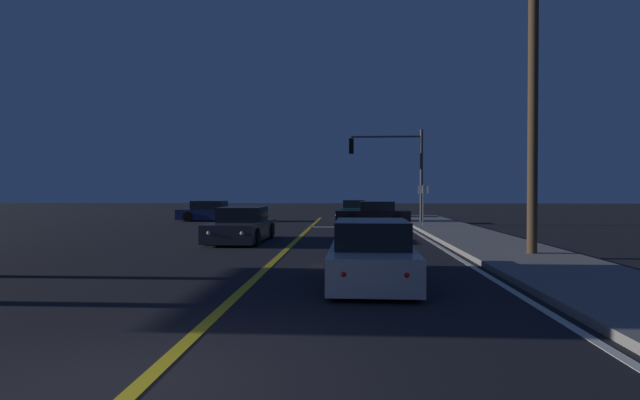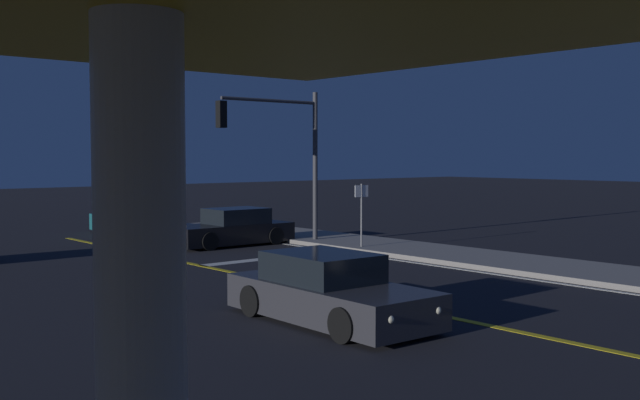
{
  "view_description": "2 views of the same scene",
  "coord_description": "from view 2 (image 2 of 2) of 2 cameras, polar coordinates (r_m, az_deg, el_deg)",
  "views": [
    {
      "loc": [
        2.09,
        -4.77,
        1.95
      ],
      "look_at": [
        0.57,
        21.68,
        1.51
      ],
      "focal_mm": 28.25,
      "sensor_mm": 36.0,
      "label": 1
    },
    {
      "loc": [
        -11.79,
        3.56,
        3.26
      ],
      "look_at": [
        0.74,
        18.18,
        2.13
      ],
      "focal_mm": 42.58,
      "sensor_mm": 36.0,
      "label": 2
    }
  ],
  "objects": [
    {
      "name": "lane_line_center",
      "position": [
        14.91,
        13.35,
        -9.32
      ],
      "size": [
        0.2,
        41.12,
        0.01
      ],
      "primitive_type": "cube",
      "color": "gold",
      "rests_on": "ground"
    },
    {
      "name": "lane_line_edge_right",
      "position": [
        19.36,
        22.66,
        -6.57
      ],
      "size": [
        0.16,
        41.12,
        0.01
      ],
      "primitive_type": "cube",
      "color": "silver",
      "rests_on": "ground"
    },
    {
      "name": "stop_bar",
      "position": [
        24.26,
        -3.3,
        -4.35
      ],
      "size": [
        5.53,
        0.5,
        0.01
      ],
      "primitive_type": "cube",
      "color": "silver",
      "rests_on": "ground"
    },
    {
      "name": "car_mid_block_black",
      "position": [
        27.76,
        -6.66,
        -2.19
      ],
      "size": [
        4.6,
        1.98,
        1.34
      ],
      "rotation": [
        0.0,
        0.0,
        1.56
      ],
      "color": "black",
      "rests_on": "ground"
    },
    {
      "name": "car_distant_tail_teal",
      "position": [
        32.02,
        -13.95,
        -1.53
      ],
      "size": [
        2.03,
        4.78,
        1.34
      ],
      "rotation": [
        0.0,
        0.0,
        -0.05
      ],
      "color": "#195960",
      "rests_on": "ground"
    },
    {
      "name": "car_side_waiting_charcoal",
      "position": [
        14.94,
        0.66,
        -6.95
      ],
      "size": [
        2.09,
        4.64,
        1.34
      ],
      "rotation": [
        0.0,
        0.0,
        3.11
      ],
      "color": "#2D2D33",
      "rests_on": "ground"
    },
    {
      "name": "traffic_signal_near_right",
      "position": [
        27.08,
        -2.93,
        4.41
      ],
      "size": [
        4.33,
        0.28,
        5.58
      ],
      "rotation": [
        0.0,
        0.0,
        3.14
      ],
      "color": "#38383D",
      "rests_on": "ground"
    },
    {
      "name": "street_sign_corner",
      "position": [
        25.84,
        3.14,
        -0.43
      ],
      "size": [
        0.56,
        0.08,
        2.3
      ],
      "color": "slate",
      "rests_on": "ground"
    }
  ]
}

